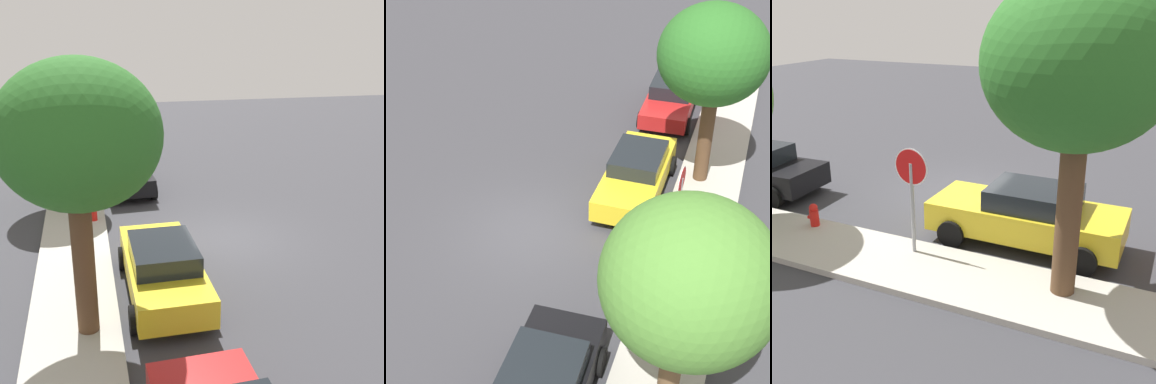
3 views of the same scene
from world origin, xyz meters
The scene contains 9 objects.
ground_plane centered at (0.00, 0.00, 0.00)m, with size 60.00×60.00×0.00m, color #38383D.
sidewalk_curb centered at (0.00, 4.59, 0.07)m, with size 32.00×2.01×0.14m, color #B2ADA3.
stop_sign centered at (-0.77, 4.09, 1.72)m, with size 0.80×0.08×2.50m.
parked_car_yellow centered at (-2.82, 2.44, 0.74)m, with size 4.42×1.94×1.44m.
parked_car_black centered at (5.61, 2.54, 0.72)m, with size 4.28×2.06×1.41m.
parked_car_silver centered at (10.90, 2.54, 0.73)m, with size 4.66×2.30×1.44m.
street_tree_near_corner centered at (-4.07, 4.19, 4.29)m, with size 3.23×3.23×5.81m.
street_tree_mid_block centered at (4.27, 5.00, 3.29)m, with size 3.36×3.36×4.90m.
fire_hydrant centered at (2.15, 3.96, 0.36)m, with size 0.30×0.22×0.72m.
Camera 1 is at (-13.23, 4.06, 6.24)m, focal length 45.00 mm.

